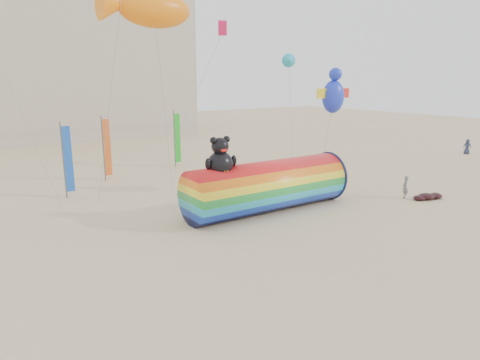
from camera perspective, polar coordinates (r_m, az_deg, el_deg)
ground at (r=23.32m, az=1.06°, el=-6.61°), size 160.00×160.00×0.00m
windsock_assembly at (r=26.19m, az=3.69°, el=-0.65°), size 10.74×3.27×4.95m
kite_handler at (r=31.18m, az=21.16°, el=-0.90°), size 0.68×0.65×1.56m
fabric_bundle at (r=31.82m, az=23.79°, el=-2.00°), size 2.62×1.35×0.41m
festival_banners at (r=35.45m, az=-15.43°, el=4.20°), size 11.54×5.65×5.20m
flying_kites at (r=27.59m, az=-6.28°, el=20.10°), size 28.71×10.29×11.04m
beachgoers at (r=23.55m, az=22.36°, el=-5.25°), size 71.51×52.99×1.82m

